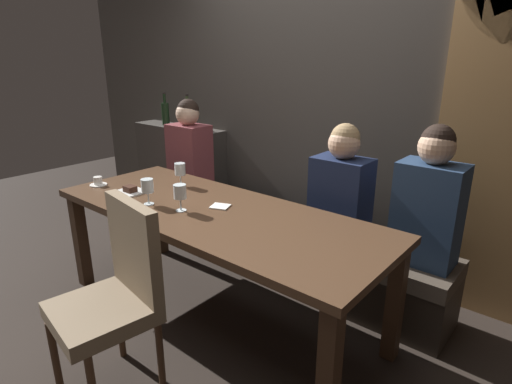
% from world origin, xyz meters
% --- Properties ---
extents(ground, '(9.00, 9.00, 0.00)m').
position_xyz_m(ground, '(0.00, 0.00, 0.00)').
color(ground, black).
extents(back_wall_tiled, '(6.00, 0.12, 3.00)m').
position_xyz_m(back_wall_tiled, '(0.00, 1.22, 1.50)').
color(back_wall_tiled, '#423D38').
rests_on(back_wall_tiled, ground).
extents(back_counter, '(1.10, 0.28, 0.95)m').
position_xyz_m(back_counter, '(-1.55, 1.04, 0.47)').
color(back_counter, '#38342F').
rests_on(back_counter, ground).
extents(dining_table, '(2.20, 0.84, 0.74)m').
position_xyz_m(dining_table, '(0.00, 0.00, 0.65)').
color(dining_table, '#412B1C').
rests_on(dining_table, ground).
extents(banquette_bench, '(2.50, 0.44, 0.45)m').
position_xyz_m(banquette_bench, '(0.00, 0.70, 0.23)').
color(banquette_bench, '#312A23').
rests_on(banquette_bench, ground).
extents(chair_near_side, '(0.50, 0.50, 0.98)m').
position_xyz_m(chair_near_side, '(0.06, -0.72, 0.56)').
color(chair_near_side, '#4C3321').
rests_on(chair_near_side, ground).
extents(diner_redhead, '(0.36, 0.24, 0.83)m').
position_xyz_m(diner_redhead, '(-1.03, 0.72, 0.84)').
color(diner_redhead, brown).
rests_on(diner_redhead, banquette_bench).
extents(diner_bearded, '(0.36, 0.24, 0.78)m').
position_xyz_m(diner_bearded, '(0.49, 0.68, 0.82)').
color(diner_bearded, '#192342').
rests_on(diner_bearded, banquette_bench).
extents(diner_far_end, '(0.36, 0.24, 0.82)m').
position_xyz_m(diner_far_end, '(1.03, 0.72, 0.84)').
color(diner_far_end, navy).
rests_on(diner_far_end, banquette_bench).
extents(wine_bottle_dark_red, '(0.08, 0.08, 0.33)m').
position_xyz_m(wine_bottle_dark_red, '(-1.71, 1.01, 1.07)').
color(wine_bottle_dark_red, black).
rests_on(wine_bottle_dark_red, back_counter).
extents(wine_bottle_pale_label, '(0.08, 0.08, 0.33)m').
position_xyz_m(wine_bottle_pale_label, '(-1.37, 1.01, 1.07)').
color(wine_bottle_pale_label, '#384728').
rests_on(wine_bottle_pale_label, back_counter).
extents(wine_glass_near_left, '(0.08, 0.08, 0.16)m').
position_xyz_m(wine_glass_near_left, '(-0.14, -0.14, 0.86)').
color(wine_glass_near_left, silver).
rests_on(wine_glass_near_left, dining_table).
extents(wine_glass_center_front, '(0.08, 0.08, 0.16)m').
position_xyz_m(wine_glass_center_front, '(-0.38, -0.19, 0.86)').
color(wine_glass_center_front, silver).
rests_on(wine_glass_center_front, dining_table).
extents(wine_glass_far_left, '(0.08, 0.08, 0.16)m').
position_xyz_m(wine_glass_far_left, '(-0.53, 0.19, 0.86)').
color(wine_glass_far_left, silver).
rests_on(wine_glass_far_left, dining_table).
extents(espresso_cup, '(0.12, 0.12, 0.06)m').
position_xyz_m(espresso_cup, '(-0.98, -0.19, 0.77)').
color(espresso_cup, white).
rests_on(espresso_cup, dining_table).
extents(dessert_plate, '(0.19, 0.19, 0.05)m').
position_xyz_m(dessert_plate, '(-0.66, -0.14, 0.75)').
color(dessert_plate, white).
rests_on(dessert_plate, dining_table).
extents(folded_napkin, '(0.14, 0.13, 0.01)m').
position_xyz_m(folded_napkin, '(-0.00, 0.06, 0.74)').
color(folded_napkin, silver).
rests_on(folded_napkin, dining_table).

